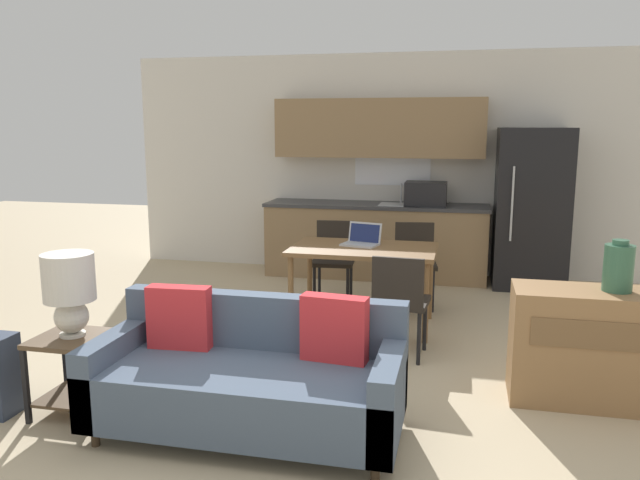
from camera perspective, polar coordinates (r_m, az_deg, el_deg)
ground_plane at (r=3.79m, az=-4.47°, el=-18.47°), size 20.00×20.00×0.00m
wall_back at (r=7.87m, az=5.55°, el=6.89°), size 6.40×0.07×2.70m
kitchen_counter at (r=7.62m, az=5.28°, el=2.94°), size 2.68×0.65×2.15m
refrigerator at (r=7.48m, az=18.74°, el=2.75°), size 0.79×0.76×1.81m
dining_table at (r=5.68m, az=3.99°, el=-1.37°), size 1.30×0.82×0.74m
couch at (r=3.88m, az=-6.34°, el=-12.37°), size 1.83×0.80×0.84m
side_table at (r=4.35m, az=-21.64°, el=-10.32°), size 0.44×0.44×0.52m
table_lamp at (r=4.22m, az=-21.95°, el=-4.02°), size 0.32×0.32×0.53m
credenza at (r=4.56m, az=23.33°, el=-8.93°), size 1.00×0.46×0.77m
vase at (r=4.47m, az=25.63°, el=-2.27°), size 0.19×0.19×0.34m
dining_chair_far_right at (r=6.44m, az=8.65°, el=-1.73°), size 0.47×0.47×0.85m
dining_chair_near_right at (r=4.96m, az=7.34°, el=-5.37°), size 0.45×0.45×0.85m
dining_chair_far_left at (r=6.49m, az=1.29°, el=-1.52°), size 0.45×0.45×0.85m
laptop at (r=5.78m, az=3.87°, el=0.04°), size 0.37×0.33×0.20m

